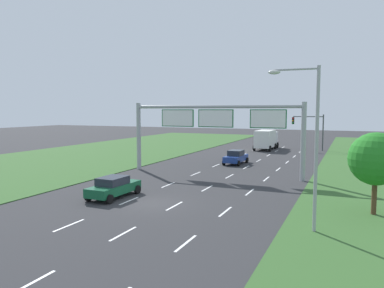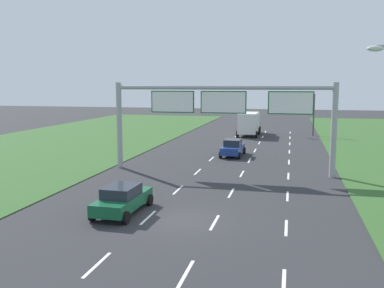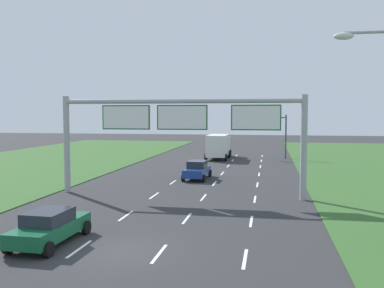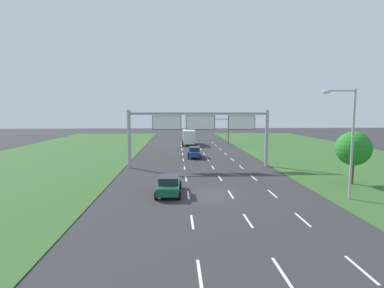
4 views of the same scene
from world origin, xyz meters
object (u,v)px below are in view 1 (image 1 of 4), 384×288
object	(u,v)px
car_near_red	(114,187)
traffic_light_mast	(310,126)
car_lead_silver	(236,157)
box_truck	(266,139)
sign_gantry	(215,124)
street_lamp	(309,134)
roadside_tree_near	(376,159)

from	to	relation	value
car_near_red	traffic_light_mast	size ratio (longest dim) A/B	0.81
car_near_red	car_lead_silver	bearing A→B (deg)	82.27
car_lead_silver	traffic_light_mast	xyz separation A→B (m)	(6.36, 18.63, 3.07)
car_near_red	box_truck	xyz separation A→B (m)	(3.17, 37.09, 0.91)
car_near_red	sign_gantry	size ratio (longest dim) A/B	0.26
car_lead_silver	street_lamp	xyz separation A→B (m)	(10.36, -22.07, 4.28)
sign_gantry	roadside_tree_near	size ratio (longest dim) A/B	3.46
car_near_red	box_truck	size ratio (longest dim) A/B	0.60
sign_gantry	traffic_light_mast	xyz separation A→B (m)	(6.14, 26.48, -1.10)
box_truck	sign_gantry	xyz separation A→B (m)	(0.34, -25.24, 3.29)
box_truck	street_lamp	world-z (taller)	street_lamp
sign_gantry	street_lamp	xyz separation A→B (m)	(10.13, -14.23, 0.11)
traffic_light_mast	car_lead_silver	bearing A→B (deg)	-108.85
box_truck	street_lamp	bearing A→B (deg)	-74.76
street_lamp	roadside_tree_near	size ratio (longest dim) A/B	1.70
traffic_light_mast	roadside_tree_near	xyz separation A→B (m)	(7.36, -36.02, -0.47)
car_lead_silver	box_truck	size ratio (longest dim) A/B	0.58
roadside_tree_near	car_near_red	bearing A→B (deg)	-172.30
car_lead_silver	traffic_light_mast	size ratio (longest dim) A/B	0.78
car_lead_silver	street_lamp	world-z (taller)	street_lamp
sign_gantry	traffic_light_mast	size ratio (longest dim) A/B	3.08
car_lead_silver	roadside_tree_near	xyz separation A→B (m)	(13.72, -17.39, 2.60)
traffic_light_mast	box_truck	bearing A→B (deg)	-169.20
car_lead_silver	sign_gantry	bearing A→B (deg)	-86.34
box_truck	roadside_tree_near	xyz separation A→B (m)	(13.84, -34.79, 1.72)
street_lamp	traffic_light_mast	bearing A→B (deg)	95.61
traffic_light_mast	street_lamp	size ratio (longest dim) A/B	0.66
traffic_light_mast	street_lamp	world-z (taller)	street_lamp
box_truck	street_lamp	size ratio (longest dim) A/B	0.89
street_lamp	roadside_tree_near	xyz separation A→B (m)	(3.37, 4.68, -1.68)
car_near_red	car_lead_silver	xyz separation A→B (m)	(3.28, 19.69, 0.03)
car_near_red	traffic_light_mast	distance (m)	39.64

